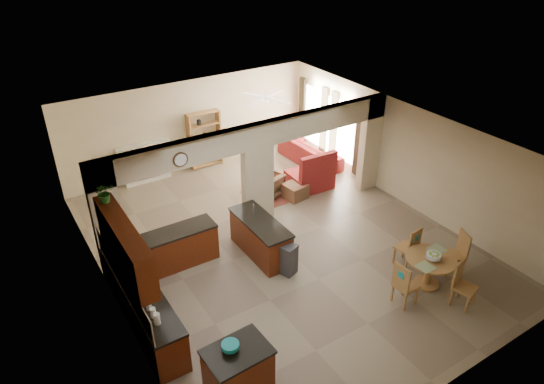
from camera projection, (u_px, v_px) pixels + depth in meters
floor at (279, 243)px, 11.91m from camera, size 10.00×10.00×0.00m
ceiling at (280, 138)px, 10.52m from camera, size 10.00×10.00×0.00m
wall_back at (191, 125)px, 14.87m from camera, size 8.00×0.00×8.00m
wall_front at (455, 329)px, 7.55m from camera, size 8.00×0.00×8.00m
wall_left at (107, 249)px, 9.35m from camera, size 0.00×10.00×10.00m
wall_right at (404, 154)px, 13.07m from camera, size 0.00×10.00×10.00m
partition_left_pier at (107, 221)px, 10.22m from camera, size 0.60×0.25×2.80m
partition_center_pier at (258, 187)px, 12.09m from camera, size 0.80×0.25×2.20m
partition_right_pier at (370, 144)px, 13.66m from camera, size 0.60×0.25×2.80m
partition_header at (257, 135)px, 11.40m from camera, size 8.00×0.25×0.60m
kitchen_counter at (154, 280)px, 9.98m from camera, size 2.52×3.29×1.48m
upper_cabinets at (125, 245)px, 8.59m from camera, size 0.35×2.40×0.90m
peninsula at (261, 238)px, 11.32m from camera, size 0.70×1.85×0.91m
wall_clock at (181, 160)px, 10.38m from camera, size 0.34×0.03×0.34m
rug at (274, 194)px, 14.00m from camera, size 1.60×1.30×0.01m
fireplace at (146, 162)px, 14.40m from camera, size 1.60×0.35×1.20m
shelving_unit at (205, 139)px, 15.15m from camera, size 1.00×0.32×1.80m
window_a at (347, 133)px, 14.84m from camera, size 0.02×0.90×1.90m
window_b at (314, 116)px, 16.09m from camera, size 0.02×0.90×1.90m
glazed_door at (329, 128)px, 15.54m from camera, size 0.02×0.70×2.10m
drape_a_left at (359, 140)px, 14.38m from camera, size 0.10×0.28×2.30m
drape_a_right at (334, 127)px, 15.26m from camera, size 0.10×0.28×2.30m
drape_b_left at (324, 122)px, 15.63m from camera, size 0.10×0.28×2.30m
drape_b_right at (302, 111)px, 16.51m from camera, size 0.10×0.28×2.30m
ceiling_fan at (266, 98)px, 13.53m from camera, size 1.00×1.00×0.10m
kitchen_island at (238, 370)px, 8.02m from camera, size 1.09×0.80×0.92m
teal_bowl at (230, 347)px, 7.77m from camera, size 0.29×0.29×0.14m
trash_can at (289, 261)px, 10.74m from camera, size 0.40×0.37×0.69m
dining_table at (429, 267)px, 10.33m from camera, size 1.06×1.06×0.72m
fruit_bowl at (434, 256)px, 10.13m from camera, size 0.31×0.31×0.17m
sofa at (310, 152)px, 15.65m from camera, size 2.39×0.98×0.69m
chaise at (309, 179)px, 14.27m from camera, size 1.24×1.03×0.48m
armchair at (268, 185)px, 13.77m from camera, size 0.91×0.93×0.67m
ottoman at (295, 191)px, 13.72m from camera, size 0.65×0.65×0.43m
plant at (104, 192)px, 8.93m from camera, size 0.35×0.30×0.39m
chair_north at (410, 246)px, 10.88m from camera, size 0.47×0.47×1.02m
chair_east at (458, 251)px, 10.70m from camera, size 0.54×0.54×1.02m
chair_south at (462, 282)px, 9.80m from camera, size 0.51×0.51×1.02m
chair_west at (404, 283)px, 9.77m from camera, size 0.44×0.44×1.02m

